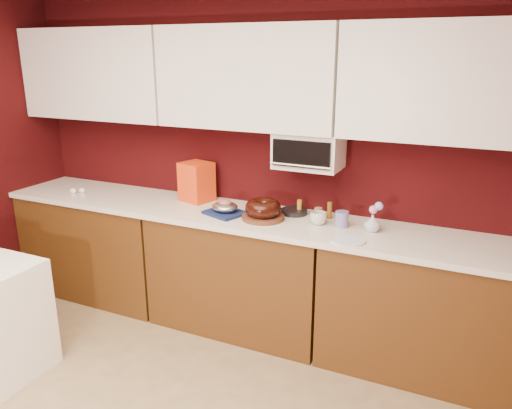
{
  "coord_description": "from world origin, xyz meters",
  "views": [
    {
      "loc": [
        1.54,
        -1.12,
        2.02
      ],
      "look_at": [
        0.17,
        1.84,
        1.02
      ],
      "focal_mm": 35.0,
      "sensor_mm": 36.0,
      "label": 1
    }
  ],
  "objects_px": {
    "coffee_mug": "(318,217)",
    "foil_ham_nest": "(225,207)",
    "toaster_oven": "(309,150)",
    "blue_jar": "(342,219)",
    "bundt_cake": "(263,208)",
    "pandoro_box": "(197,182)",
    "flower_vase": "(372,222)"
  },
  "relations": [
    {
      "from": "toaster_oven",
      "to": "flower_vase",
      "type": "distance_m",
      "value": 0.66
    },
    {
      "from": "toaster_oven",
      "to": "bundt_cake",
      "type": "relative_size",
      "value": 1.78
    },
    {
      "from": "foil_ham_nest",
      "to": "flower_vase",
      "type": "distance_m",
      "value": 1.04
    },
    {
      "from": "pandoro_box",
      "to": "coffee_mug",
      "type": "relative_size",
      "value": 2.87
    },
    {
      "from": "bundt_cake",
      "to": "blue_jar",
      "type": "height_order",
      "value": "bundt_cake"
    },
    {
      "from": "toaster_oven",
      "to": "blue_jar",
      "type": "bearing_deg",
      "value": -24.14
    },
    {
      "from": "pandoro_box",
      "to": "blue_jar",
      "type": "bearing_deg",
      "value": 10.17
    },
    {
      "from": "coffee_mug",
      "to": "flower_vase",
      "type": "relative_size",
      "value": 0.83
    },
    {
      "from": "coffee_mug",
      "to": "foil_ham_nest",
      "type": "bearing_deg",
      "value": -174.22
    },
    {
      "from": "foil_ham_nest",
      "to": "coffee_mug",
      "type": "relative_size",
      "value": 1.85
    },
    {
      "from": "pandoro_box",
      "to": "flower_vase",
      "type": "xyz_separation_m",
      "value": [
        1.4,
        -0.13,
        -0.09
      ]
    },
    {
      "from": "bundt_cake",
      "to": "coffee_mug",
      "type": "height_order",
      "value": "bundt_cake"
    },
    {
      "from": "toaster_oven",
      "to": "bundt_cake",
      "type": "distance_m",
      "value": 0.51
    },
    {
      "from": "blue_jar",
      "to": "flower_vase",
      "type": "distance_m",
      "value": 0.2
    },
    {
      "from": "bundt_cake",
      "to": "coffee_mug",
      "type": "bearing_deg",
      "value": 7.84
    },
    {
      "from": "bundt_cake",
      "to": "blue_jar",
      "type": "relative_size",
      "value": 2.39
    },
    {
      "from": "toaster_oven",
      "to": "blue_jar",
      "type": "relative_size",
      "value": 4.25
    },
    {
      "from": "foil_ham_nest",
      "to": "pandoro_box",
      "type": "distance_m",
      "value": 0.43
    },
    {
      "from": "flower_vase",
      "to": "foil_ham_nest",
      "type": "bearing_deg",
      "value": -175.23
    },
    {
      "from": "pandoro_box",
      "to": "blue_jar",
      "type": "xyz_separation_m",
      "value": [
        1.2,
        -0.12,
        -0.1
      ]
    },
    {
      "from": "coffee_mug",
      "to": "bundt_cake",
      "type": "bearing_deg",
      "value": -172.16
    },
    {
      "from": "coffee_mug",
      "to": "blue_jar",
      "type": "relative_size",
      "value": 1.0
    },
    {
      "from": "blue_jar",
      "to": "flower_vase",
      "type": "xyz_separation_m",
      "value": [
        0.2,
        -0.0,
        0.01
      ]
    },
    {
      "from": "foil_ham_nest",
      "to": "pandoro_box",
      "type": "relative_size",
      "value": 0.64
    },
    {
      "from": "bundt_cake",
      "to": "toaster_oven",
      "type": "bearing_deg",
      "value": 38.81
    },
    {
      "from": "toaster_oven",
      "to": "blue_jar",
      "type": "distance_m",
      "value": 0.53
    },
    {
      "from": "bundt_cake",
      "to": "flower_vase",
      "type": "height_order",
      "value": "bundt_cake"
    },
    {
      "from": "foil_ham_nest",
      "to": "coffee_mug",
      "type": "bearing_deg",
      "value": 5.78
    },
    {
      "from": "coffee_mug",
      "to": "pandoro_box",
      "type": "bearing_deg",
      "value": 172.07
    },
    {
      "from": "toaster_oven",
      "to": "bundt_cake",
      "type": "xyz_separation_m",
      "value": [
        -0.25,
        -0.2,
        -0.39
      ]
    },
    {
      "from": "coffee_mug",
      "to": "flower_vase",
      "type": "xyz_separation_m",
      "value": [
        0.36,
        0.02,
        0.01
      ]
    },
    {
      "from": "bundt_cake",
      "to": "pandoro_box",
      "type": "height_order",
      "value": "pandoro_box"
    }
  ]
}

